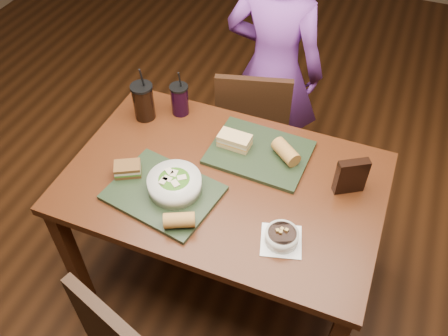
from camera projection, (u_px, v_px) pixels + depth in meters
The scene contains 15 objects.
ground at pixel (224, 274), 2.51m from camera, with size 6.00×6.00×0.00m, color #381C0B.
dining_table at pixel (224, 194), 2.03m from camera, with size 1.30×0.85×0.75m.
chair_far at pixel (257, 128), 2.58m from camera, with size 0.46×0.47×0.87m.
diner at pixel (273, 70), 2.52m from camera, with size 0.54×0.35×1.47m, color #793696.
tray_near at pixel (164, 193), 1.90m from camera, with size 0.42×0.32×0.02m, color black.
tray_far at pixel (259, 153), 2.06m from camera, with size 0.42×0.32×0.02m, color black.
salad_bowl at pixel (175, 183), 1.88m from camera, with size 0.21×0.21×0.07m.
soup_bowl at pixel (282, 237), 1.73m from camera, with size 0.18×0.18×0.06m.
sandwich_near at pixel (128, 169), 1.94m from camera, with size 0.13×0.11×0.05m.
sandwich_far at pixel (235, 141), 2.06m from camera, with size 0.14×0.08×0.06m.
baguette_near at pixel (179, 220), 1.76m from camera, with size 0.06×0.06×0.12m, color #AD7533.
baguette_far at pixel (286, 152), 2.00m from camera, with size 0.07×0.07×0.13m, color #AD7533.
cup_cola at pixel (143, 101), 2.17m from camera, with size 0.10×0.10×0.28m.
cup_berry at pixel (180, 99), 2.20m from camera, with size 0.09×0.09×0.23m.
chip_bag at pixel (351, 176), 1.87m from camera, with size 0.12×0.04×0.16m, color black.
Camera 1 is at (0.49, -1.22, 2.21)m, focal length 38.00 mm.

